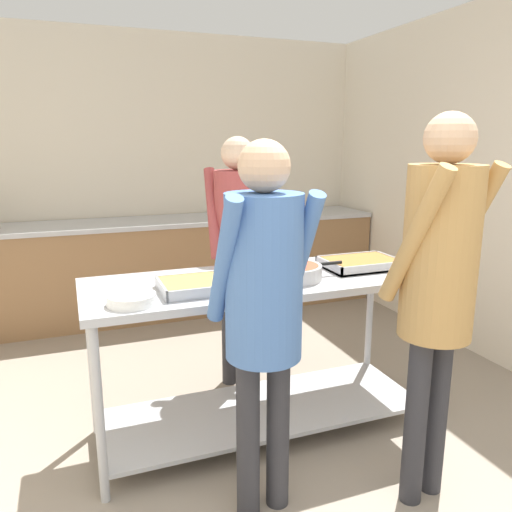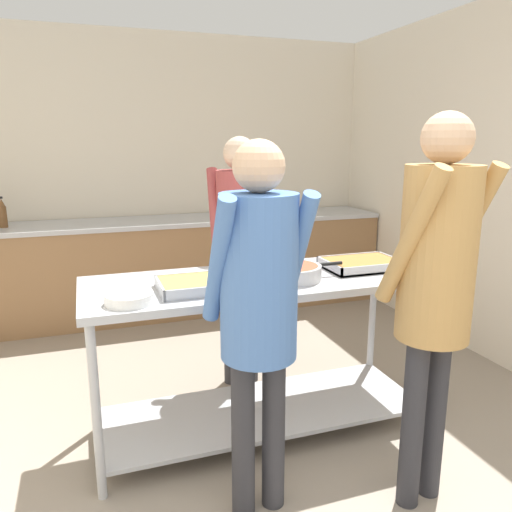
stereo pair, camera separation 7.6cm
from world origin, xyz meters
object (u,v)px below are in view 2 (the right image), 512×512
Objects in this scene: plate_stack at (129,298)px; water_bottle at (2,214)px; serving_tray_vegetables at (204,284)px; cook_behind_counter at (240,234)px; sauce_pan at (292,272)px; guest_serving_left at (436,271)px; serving_tray_roast at (361,264)px; guest_serving_right at (259,293)px.

water_bottle is (-0.83, 2.43, 0.10)m from plate_stack.
cook_behind_counter reaches higher than serving_tray_vegetables.
guest_serving_left is at bearing -62.87° from sauce_pan.
sauce_pan is at bearing -53.77° from water_bottle.
cook_behind_counter is (-0.43, 1.39, -0.06)m from guest_serving_left.
guest_serving_left reaches higher than serving_tray_roast.
serving_tray_roast is at bearing 81.46° from guest_serving_left.
sauce_pan is at bearing 8.51° from plate_stack.
cook_behind_counter reaches higher than water_bottle.
plate_stack is 0.87m from sauce_pan.
water_bottle is (-1.32, 2.82, 0.01)m from guest_serving_right.
guest_serving_right is (-0.73, 0.18, -0.08)m from guest_serving_left.
plate_stack is 0.13× the size of guest_serving_left.
guest_serving_left is (-0.12, -0.79, 0.16)m from serving_tray_roast.
cook_behind_counter reaches higher than serving_tray_roast.
cook_behind_counter is (-0.55, 0.60, 0.11)m from serving_tray_roast.
water_bottle is (-2.05, 3.00, -0.07)m from guest_serving_left.
water_bottle reaches higher than plate_stack.
serving_tray_vegetables is (0.37, 0.11, 0.00)m from plate_stack.
plate_stack is at bearing -164.17° from serving_tray_vegetables.
serving_tray_roast is 0.26× the size of cook_behind_counter.
sauce_pan is 0.28× the size of cook_behind_counter.
sauce_pan is at bearing 2.75° from serving_tray_vegetables.
serving_tray_vegetables is 0.52m from guest_serving_right.
plate_stack is at bearing 141.52° from guest_serving_right.
serving_tray_roast is at bearing -47.26° from cook_behind_counter.
guest_serving_right reaches higher than sauce_pan.
serving_tray_vegetables is at bearing -120.31° from cook_behind_counter.
guest_serving_left reaches higher than cook_behind_counter.
serving_tray_vegetables is 0.49m from sauce_pan.
serving_tray_roast is 0.26× the size of guest_serving_right.
serving_tray_roast reaches higher than plate_stack.
guest_serving_left is 1.46m from cook_behind_counter.
guest_serving_right is at bearing -76.53° from serving_tray_vegetables.
cook_behind_counter is 2.28m from water_bottle.
sauce_pan is 0.80m from guest_serving_left.
plate_stack is 0.86× the size of water_bottle.
guest_serving_left reaches higher than plate_stack.
plate_stack is 1.36m from serving_tray_roast.
serving_tray_vegetables is 1.10m from guest_serving_left.
cook_behind_counter is at bearing 96.25° from sauce_pan.
guest_serving_right is 1.24m from cook_behind_counter.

